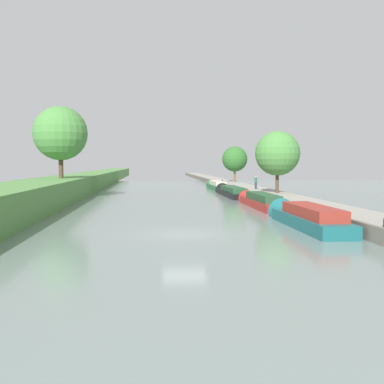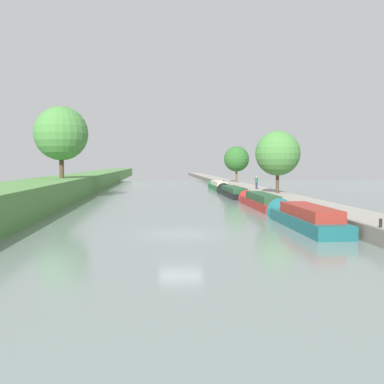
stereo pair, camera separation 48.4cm
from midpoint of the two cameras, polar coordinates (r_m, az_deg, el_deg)
name	(u,v)px [view 1 (the left image)]	position (r m, az deg, el deg)	size (l,w,h in m)	color
ground_plane	(185,234)	(26.66, -1.46, -5.26)	(160.00, 160.00, 0.00)	slate
right_towpath	(375,224)	(29.62, 21.43, -3.80)	(3.62, 260.00, 0.84)	gray
stone_quay	(344,224)	(28.81, 17.97, -3.87)	(0.25, 260.00, 0.89)	#6B665B
narrowboat_teal	(305,217)	(30.67, 13.48, -3.07)	(2.17, 11.46, 2.10)	#195B60
narrowboat_red	(260,201)	(43.47, 8.14, -1.12)	(1.86, 12.33, 1.88)	maroon
narrowboat_black	(231,192)	(58.43, 4.63, 0.04)	(2.09, 14.70, 1.98)	black
narrowboat_green	(216,186)	(71.99, 2.87, 0.77)	(1.87, 12.64, 1.87)	#1E6033
tree_rightbank_midnear	(277,153)	(51.18, 10.35, 4.76)	(4.92, 4.92, 6.82)	#4C3828
tree_rightbank_midfar	(235,159)	(80.83, 5.18, 4.11)	(4.44, 4.44, 6.23)	brown
tree_leftbank_downstream	(60,133)	(54.50, -16.35, 7.03)	(6.14, 6.14, 8.19)	#4C3828
person_walking	(256,182)	(58.61, 7.73, 1.23)	(0.34, 0.34, 1.66)	#282D42
mooring_bollard_far	(222,181)	(77.80, 3.61, 1.36)	(0.16, 0.16, 0.45)	black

